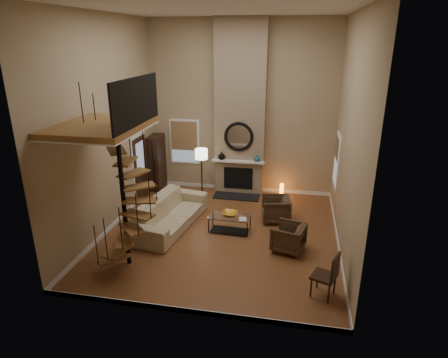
% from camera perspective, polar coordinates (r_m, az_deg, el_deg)
% --- Properties ---
extents(ground, '(6.00, 6.50, 0.01)m').
position_cam_1_polar(ground, '(10.41, -0.42, -8.03)').
color(ground, brown).
rests_on(ground, ground).
extents(back_wall, '(6.00, 0.02, 5.50)m').
position_cam_1_polar(back_wall, '(12.58, 2.51, 10.19)').
color(back_wall, tan).
rests_on(back_wall, ground).
extents(front_wall, '(6.00, 0.02, 5.50)m').
position_cam_1_polar(front_wall, '(6.41, -6.23, 0.40)').
color(front_wall, tan).
rests_on(front_wall, ground).
extents(left_wall, '(0.02, 6.50, 5.50)m').
position_cam_1_polar(left_wall, '(10.44, -16.96, 7.32)').
color(left_wall, tan).
rests_on(left_wall, ground).
extents(right_wall, '(0.02, 6.50, 5.50)m').
position_cam_1_polar(right_wall, '(9.33, 18.00, 5.78)').
color(right_wall, tan).
rests_on(right_wall, ground).
extents(ceiling, '(6.00, 6.50, 0.01)m').
position_cam_1_polar(ceiling, '(9.21, -0.52, 23.78)').
color(ceiling, silver).
rests_on(ceiling, back_wall).
extents(baseboard_back, '(6.00, 0.02, 0.12)m').
position_cam_1_polar(baseboard_back, '(13.29, 2.33, -1.32)').
color(baseboard_back, white).
rests_on(baseboard_back, ground).
extents(baseboard_front, '(6.00, 0.02, 0.12)m').
position_cam_1_polar(baseboard_front, '(7.74, -5.43, -18.69)').
color(baseboard_front, white).
rests_on(baseboard_front, ground).
extents(baseboard_left, '(0.02, 6.50, 0.12)m').
position_cam_1_polar(baseboard_left, '(11.30, -15.55, -6.09)').
color(baseboard_left, white).
rests_on(baseboard_left, ground).
extents(baseboard_right, '(0.02, 6.50, 0.12)m').
position_cam_1_polar(baseboard_right, '(10.29, 16.34, -8.88)').
color(baseboard_right, white).
rests_on(baseboard_right, ground).
extents(chimney_breast, '(1.60, 0.38, 5.50)m').
position_cam_1_polar(chimney_breast, '(12.39, 2.38, 10.04)').
color(chimney_breast, '#8D775C').
rests_on(chimney_breast, ground).
extents(hearth, '(1.50, 0.60, 0.04)m').
position_cam_1_polar(hearth, '(12.69, 1.87, -2.57)').
color(hearth, black).
rests_on(hearth, ground).
extents(firebox, '(0.95, 0.02, 0.72)m').
position_cam_1_polar(firebox, '(12.77, 2.10, 0.12)').
color(firebox, black).
rests_on(firebox, chimney_breast).
extents(mantel, '(1.70, 0.18, 0.06)m').
position_cam_1_polar(mantel, '(12.50, 2.08, 2.58)').
color(mantel, white).
rests_on(mantel, chimney_breast).
extents(mirror_frame, '(0.94, 0.10, 0.94)m').
position_cam_1_polar(mirror_frame, '(12.34, 2.17, 6.21)').
color(mirror_frame, black).
rests_on(mirror_frame, chimney_breast).
extents(mirror_disc, '(0.80, 0.01, 0.80)m').
position_cam_1_polar(mirror_disc, '(12.35, 2.18, 6.22)').
color(mirror_disc, white).
rests_on(mirror_disc, chimney_breast).
extents(vase_left, '(0.24, 0.24, 0.25)m').
position_cam_1_polar(vase_left, '(12.59, -0.36, 3.45)').
color(vase_left, black).
rests_on(vase_left, mantel).
extents(vase_right, '(0.20, 0.20, 0.21)m').
position_cam_1_polar(vase_right, '(12.43, 4.85, 3.07)').
color(vase_right, '#1B5761').
rests_on(vase_right, mantel).
extents(window_back, '(1.02, 0.06, 1.52)m').
position_cam_1_polar(window_back, '(13.20, -5.80, 5.56)').
color(window_back, white).
rests_on(window_back, back_wall).
extents(window_right, '(0.06, 1.02, 1.52)m').
position_cam_1_polar(window_right, '(11.54, 16.24, 2.77)').
color(window_right, white).
rests_on(window_right, right_wall).
extents(entry_door, '(0.10, 1.05, 2.16)m').
position_cam_1_polar(entry_door, '(12.43, -12.24, 1.53)').
color(entry_door, white).
rests_on(entry_door, ground).
extents(loft, '(1.70, 2.20, 1.09)m').
position_cam_1_polar(loft, '(8.35, -17.06, 7.71)').
color(loft, olive).
rests_on(loft, left_wall).
extents(spiral_stair, '(1.47, 1.47, 4.06)m').
position_cam_1_polar(spiral_stair, '(8.64, -14.52, -1.72)').
color(spiral_stair, black).
rests_on(spiral_stair, ground).
extents(hutch, '(0.38, 0.81, 1.82)m').
position_cam_1_polar(hutch, '(13.30, -9.84, 2.47)').
color(hutch, black).
rests_on(hutch, ground).
extents(sofa, '(1.50, 2.96, 0.83)m').
position_cam_1_polar(sofa, '(10.74, -7.98, -4.93)').
color(sofa, tan).
rests_on(sofa, ground).
extents(armchair_near, '(0.89, 0.87, 0.71)m').
position_cam_1_polar(armchair_near, '(11.06, 7.98, -4.41)').
color(armchair_near, '#483421').
rests_on(armchair_near, ground).
extents(armchair_far, '(0.90, 0.89, 0.67)m').
position_cam_1_polar(armchair_far, '(9.59, 9.82, -8.53)').
color(armchair_far, '#483421').
rests_on(armchair_far, ground).
extents(coffee_table, '(1.10, 0.59, 0.43)m').
position_cam_1_polar(coffee_table, '(10.39, 0.82, -6.31)').
color(coffee_table, silver).
rests_on(coffee_table, ground).
extents(bowl, '(0.41, 0.41, 0.10)m').
position_cam_1_polar(bowl, '(10.34, 0.87, -5.13)').
color(bowl, gold).
rests_on(bowl, coffee_table).
extents(book, '(0.23, 0.29, 0.02)m').
position_cam_1_polar(book, '(10.13, 2.63, -5.94)').
color(book, gray).
rests_on(book, coffee_table).
extents(floor_lamp, '(0.38, 0.38, 1.70)m').
position_cam_1_polar(floor_lamp, '(11.96, -3.33, 3.07)').
color(floor_lamp, black).
rests_on(floor_lamp, ground).
extents(accent_lamp, '(0.13, 0.13, 0.45)m').
position_cam_1_polar(accent_lamp, '(12.69, 8.44, -1.67)').
color(accent_lamp, orange).
rests_on(accent_lamp, ground).
extents(side_chair, '(0.59, 0.59, 0.97)m').
position_cam_1_polar(side_chair, '(8.11, 15.09, -13.30)').
color(side_chair, black).
rests_on(side_chair, ground).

